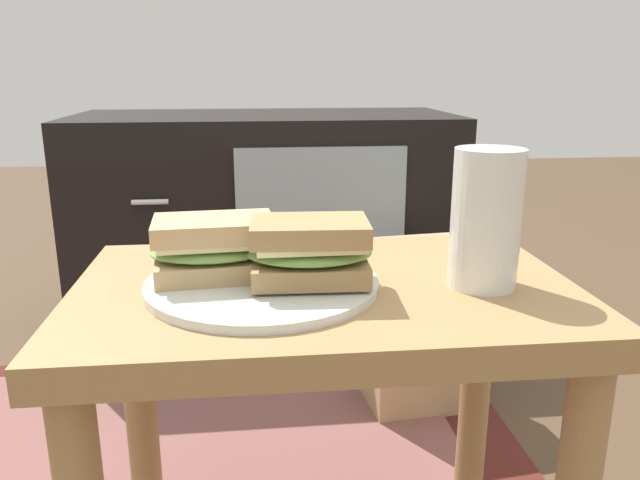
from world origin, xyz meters
name	(u,v)px	position (x,y,z in m)	size (l,w,h in m)	color
side_table	(324,355)	(0.00, 0.00, 0.37)	(0.56, 0.36, 0.46)	#A37A4C
tv_cabinet	(268,224)	(-0.04, 0.95, 0.29)	(0.96, 0.46, 0.58)	black
area_rug	(181,446)	(-0.23, 0.39, 0.00)	(1.28, 0.75, 0.01)	#4C1E19
plate	(262,283)	(-0.07, -0.01, 0.47)	(0.26, 0.26, 0.01)	silver
sandwich_front	(214,248)	(-0.12, 0.01, 0.50)	(0.15, 0.10, 0.07)	tan
sandwich_back	(310,251)	(-0.02, -0.03, 0.51)	(0.14, 0.09, 0.07)	#9E7A4C
beer_glass	(486,222)	(0.17, -0.03, 0.53)	(0.08, 0.08, 0.15)	silver
paper_bag	(422,325)	(0.26, 0.49, 0.18)	(0.24, 0.16, 0.37)	tan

